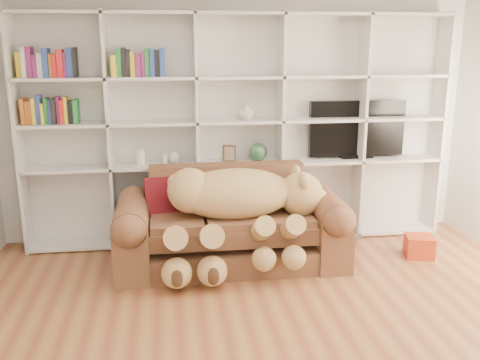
{
  "coord_description": "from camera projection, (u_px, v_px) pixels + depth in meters",
  "views": [
    {
      "loc": [
        -0.75,
        -3.17,
        2.12
      ],
      "look_at": [
        -0.08,
        1.63,
        0.84
      ],
      "focal_mm": 40.0,
      "sensor_mm": 36.0,
      "label": 1
    }
  ],
  "objects": [
    {
      "name": "gift_box",
      "position": [
        419.0,
        246.0,
        5.37
      ],
      "size": [
        0.32,
        0.31,
        0.21
      ],
      "primitive_type": "cube",
      "rotation": [
        0.0,
        0.0,
        -0.25
      ],
      "color": "#B33717",
      "rests_on": "floor"
    },
    {
      "name": "snow_globe",
      "position": [
        174.0,
        157.0,
        5.56
      ],
      "size": [
        0.12,
        0.12,
        0.12
      ],
      "primitive_type": "sphere",
      "color": "silver",
      "rests_on": "bookshelf"
    },
    {
      "name": "figurine_tall",
      "position": [
        141.0,
        157.0,
        5.51
      ],
      "size": [
        0.11,
        0.11,
        0.17
      ],
      "primitive_type": "cylinder",
      "rotation": [
        0.0,
        0.0,
        0.43
      ],
      "color": "silver",
      "rests_on": "bookshelf"
    },
    {
      "name": "picture_frame",
      "position": [
        229.0,
        153.0,
        5.63
      ],
      "size": [
        0.14,
        0.06,
        0.17
      ],
      "primitive_type": "cube",
      "rotation": [
        0.0,
        0.0,
        -0.29
      ],
      "color": "#53381C",
      "rests_on": "bookshelf"
    },
    {
      "name": "sofa",
      "position": [
        231.0,
        229.0,
        5.18
      ],
      "size": [
        2.17,
        0.94,
        0.91
      ],
      "color": "brown",
      "rests_on": "floor"
    },
    {
      "name": "figurine_short",
      "position": [
        165.0,
        159.0,
        5.55
      ],
      "size": [
        0.07,
        0.07,
        0.1
      ],
      "primitive_type": "cylinder",
      "rotation": [
        0.0,
        0.0,
        0.18
      ],
      "color": "silver",
      "rests_on": "bookshelf"
    },
    {
      "name": "green_vase",
      "position": [
        258.0,
        152.0,
        5.67
      ],
      "size": [
        0.19,
        0.19,
        0.19
      ],
      "primitive_type": "sphere",
      "color": "#2C5637",
      "rests_on": "bookshelf"
    },
    {
      "name": "floor",
      "position": [
        284.0,
        357.0,
        3.68
      ],
      "size": [
        5.0,
        5.0,
        0.0
      ],
      "primitive_type": "plane",
      "color": "brown",
      "rests_on": "ground"
    },
    {
      "name": "shelf_vase",
      "position": [
        246.0,
        111.0,
        5.54
      ],
      "size": [
        0.16,
        0.16,
        0.17
      ],
      "primitive_type": "imported",
      "rotation": [
        0.0,
        0.0,
        -0.0
      ],
      "color": "beige",
      "rests_on": "bookshelf"
    },
    {
      "name": "wall_back",
      "position": [
        236.0,
        114.0,
        5.73
      ],
      "size": [
        5.0,
        0.02,
        2.7
      ],
      "primitive_type": "cube",
      "color": "silver",
      "rests_on": "floor"
    },
    {
      "name": "tv",
      "position": [
        357.0,
        130.0,
        5.81
      ],
      "size": [
        1.06,
        0.18,
        0.62
      ],
      "color": "black",
      "rests_on": "bookshelf"
    },
    {
      "name": "bookshelf",
      "position": [
        215.0,
        120.0,
        5.58
      ],
      "size": [
        4.43,
        0.35,
        2.4
      ],
      "color": "silver",
      "rests_on": "floor"
    },
    {
      "name": "teddy_bear",
      "position": [
        238.0,
        206.0,
        4.93
      ],
      "size": [
        1.62,
        0.89,
        0.94
      ],
      "rotation": [
        0.0,
        0.0,
        0.15
      ],
      "color": "tan",
      "rests_on": "sofa"
    },
    {
      "name": "throw_pillow",
      "position": [
        165.0,
        196.0,
        5.16
      ],
      "size": [
        0.4,
        0.26,
        0.4
      ],
      "primitive_type": "cube",
      "rotation": [
        -0.24,
        0.0,
        0.13
      ],
      "color": "#5C0F13",
      "rests_on": "sofa"
    }
  ]
}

